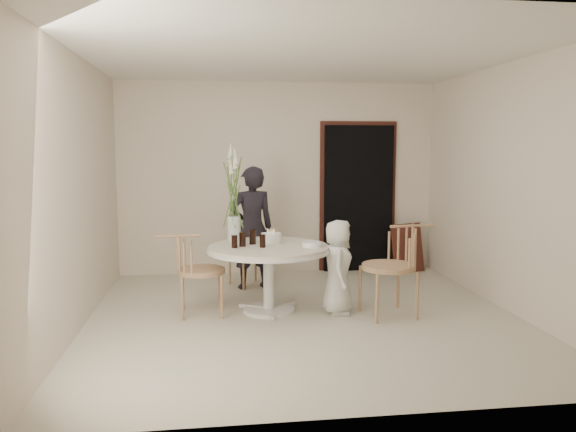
{
  "coord_description": "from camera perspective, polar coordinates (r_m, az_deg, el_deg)",
  "views": [
    {
      "loc": [
        -0.94,
        -5.69,
        1.78
      ],
      "look_at": [
        -0.13,
        0.3,
        1.04
      ],
      "focal_mm": 35.0,
      "sensor_mm": 36.0,
      "label": 1
    }
  ],
  "objects": [
    {
      "name": "doorway",
      "position": [
        8.19,
        7.15,
        1.76
      ],
      "size": [
        1.0,
        0.1,
        2.1
      ],
      "primitive_type": "cube",
      "color": "black",
      "rests_on": "ground"
    },
    {
      "name": "girl",
      "position": [
        7.1,
        -3.7,
        -1.2
      ],
      "size": [
        0.63,
        0.48,
        1.55
      ],
      "primitive_type": "imported",
      "rotation": [
        0.0,
        0.0,
        3.34
      ],
      "color": "black",
      "rests_on": "ground"
    },
    {
      "name": "flower_vase",
      "position": [
        6.36,
        -5.55,
        2.2
      ],
      "size": [
        0.15,
        0.15,
        1.12
      ],
      "rotation": [
        0.0,
        0.0,
        -0.2
      ],
      "color": "silver",
      "rests_on": "table"
    },
    {
      "name": "chair_far",
      "position": [
        7.38,
        -4.36,
        -2.71
      ],
      "size": [
        0.6,
        0.61,
        0.84
      ],
      "rotation": [
        0.0,
        0.0,
        0.42
      ],
      "color": "tan",
      "rests_on": "ground"
    },
    {
      "name": "room_shell",
      "position": [
        5.77,
        1.72,
        5.35
      ],
      "size": [
        4.5,
        4.5,
        4.5
      ],
      "color": "white",
      "rests_on": "ground"
    },
    {
      "name": "chair_right",
      "position": [
        6.08,
        11.38,
        -4.05
      ],
      "size": [
        0.63,
        0.59,
        0.98
      ],
      "rotation": [
        0.0,
        0.0,
        -1.45
      ],
      "color": "tan",
      "rests_on": "ground"
    },
    {
      "name": "cola_tumbler_d",
      "position": [
        6.16,
        -3.61,
        -2.14
      ],
      "size": [
        0.1,
        0.1,
        0.16
      ],
      "primitive_type": "cylinder",
      "rotation": [
        0.0,
        0.0,
        0.37
      ],
      "color": "black",
      "rests_on": "table"
    },
    {
      "name": "cola_tumbler_c",
      "position": [
        5.95,
        -5.46,
        -2.59
      ],
      "size": [
        0.07,
        0.07,
        0.14
      ],
      "primitive_type": "cylinder",
      "rotation": [
        0.0,
        0.0,
        0.09
      ],
      "color": "black",
      "rests_on": "table"
    },
    {
      "name": "birthday_cake",
      "position": [
        6.24,
        -1.73,
        -2.25
      ],
      "size": [
        0.22,
        0.22,
        0.16
      ],
      "rotation": [
        0.0,
        0.0,
        0.36
      ],
      "color": "white",
      "rests_on": "table"
    },
    {
      "name": "picture_frame",
      "position": [
        8.25,
        12.05,
        -3.2
      ],
      "size": [
        0.55,
        0.35,
        0.7
      ],
      "primitive_type": "cube",
      "rotation": [
        -0.17,
        0.0,
        0.39
      ],
      "color": "#51241B",
      "rests_on": "ground"
    },
    {
      "name": "plate_stack",
      "position": [
        6.01,
        2.42,
        -2.89
      ],
      "size": [
        0.27,
        0.27,
        0.05
      ],
      "primitive_type": "cylinder",
      "rotation": [
        0.0,
        0.0,
        -0.4
      ],
      "color": "white",
      "rests_on": "table"
    },
    {
      "name": "door_trim",
      "position": [
        8.22,
        7.09,
        2.2
      ],
      "size": [
        1.12,
        0.03,
        2.22
      ],
      "primitive_type": "cube",
      "color": "#51241B",
      "rests_on": "ground"
    },
    {
      "name": "boy",
      "position": [
        6.06,
        5.08,
        -5.19
      ],
      "size": [
        0.41,
        0.55,
        1.02
      ],
      "primitive_type": "imported",
      "rotation": [
        0.0,
        0.0,
        1.38
      ],
      "color": "silver",
      "rests_on": "ground"
    },
    {
      "name": "table",
      "position": [
        6.08,
        -1.97,
        -4.1
      ],
      "size": [
        1.33,
        1.33,
        0.73
      ],
      "color": "silver",
      "rests_on": "ground"
    },
    {
      "name": "cola_tumbler_b",
      "position": [
        5.95,
        -2.59,
        -2.56
      ],
      "size": [
        0.07,
        0.07,
        0.14
      ],
      "primitive_type": "cylinder",
      "rotation": [
        0.0,
        0.0,
        0.1
      ],
      "color": "black",
      "rests_on": "table"
    },
    {
      "name": "ground",
      "position": [
        6.03,
        1.66,
        -10.22
      ],
      "size": [
        4.5,
        4.5,
        0.0
      ],
      "primitive_type": "plane",
      "color": "beige",
      "rests_on": "ground"
    },
    {
      "name": "chair_left",
      "position": [
        6.06,
        -9.98,
        -4.69
      ],
      "size": [
        0.55,
        0.51,
        0.88
      ],
      "rotation": [
        0.0,
        0.0,
        1.61
      ],
      "color": "tan",
      "rests_on": "ground"
    },
    {
      "name": "cola_tumbler_a",
      "position": [
        6.03,
        -4.65,
        -2.38
      ],
      "size": [
        0.09,
        0.09,
        0.15
      ],
      "primitive_type": "cylinder",
      "rotation": [
        0.0,
        0.0,
        0.37
      ],
      "color": "black",
      "rests_on": "table"
    }
  ]
}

